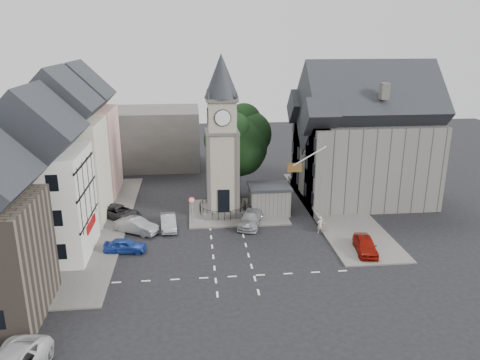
{
  "coord_description": "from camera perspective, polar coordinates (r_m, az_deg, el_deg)",
  "views": [
    {
      "loc": [
        -2.93,
        -37.71,
        17.94
      ],
      "look_at": [
        1.5,
        5.0,
        4.53
      ],
      "focal_mm": 35.0,
      "sensor_mm": 36.0,
      "label": 1
    }
  ],
  "objects": [
    {
      "name": "car_east_red",
      "position": [
        41.72,
        15.04,
        -7.69
      ],
      "size": [
        2.26,
        4.35,
        1.41
      ],
      "primitive_type": "imported",
      "rotation": [
        0.0,
        0.0,
        -0.15
      ],
      "color": "maroon",
      "rests_on": "ground"
    },
    {
      "name": "car_west_blue",
      "position": [
        41.68,
        -13.83,
        -7.76
      ],
      "size": [
        3.7,
        1.74,
        1.23
      ],
      "primitive_type": "imported",
      "rotation": [
        0.0,
        0.0,
        1.49
      ],
      "color": "#1B3996",
      "rests_on": "ground"
    },
    {
      "name": "flagpole",
      "position": [
        44.48,
        8.5,
        2.92
      ],
      "size": [
        3.68,
        0.1,
        2.74
      ],
      "color": "white",
      "rests_on": "ground"
    },
    {
      "name": "road_markings",
      "position": [
        36.98,
        -0.64,
        -11.67
      ],
      "size": [
        20.0,
        8.0,
        0.01
      ],
      "primitive_type": "cube",
      "color": "silver",
      "rests_on": "ground"
    },
    {
      "name": "warning_sign_post",
      "position": [
        45.99,
        -5.9,
        -3.0
      ],
      "size": [
        0.7,
        0.19,
        2.85
      ],
      "color": "black",
      "rests_on": "ground"
    },
    {
      "name": "east_boundary_wall",
      "position": [
        52.24,
        7.87,
        -2.38
      ],
      "size": [
        0.4,
        16.0,
        0.9
      ],
      "primitive_type": "cube",
      "color": "#64625C",
      "rests_on": "ground"
    },
    {
      "name": "car_island_east",
      "position": [
        45.92,
        1.31,
        -4.71
      ],
      "size": [
        3.36,
        5.2,
        1.4
      ],
      "primitive_type": "imported",
      "rotation": [
        0.0,
        0.0,
        -0.31
      ],
      "color": "#9D9EA4",
      "rests_on": "ground"
    },
    {
      "name": "car_west_grey",
      "position": [
        49.01,
        -14.44,
        -3.85
      ],
      "size": [
        5.16,
        4.88,
        1.35
      ],
      "primitive_type": "imported",
      "rotation": [
        0.0,
        0.0,
        0.86
      ],
      "color": "#28282A",
      "rests_on": "ground"
    },
    {
      "name": "central_island",
      "position": [
        49.27,
        -0.36,
        -3.91
      ],
      "size": [
        10.0,
        8.0,
        0.16
      ],
      "primitive_type": "cube",
      "color": "#595651",
      "rests_on": "ground"
    },
    {
      "name": "terrace_tudor",
      "position": [
        41.45,
        -23.3,
        -0.59
      ],
      "size": [
        8.1,
        7.6,
        12.0
      ],
      "color": "silver",
      "rests_on": "ground"
    },
    {
      "name": "pavement_east",
      "position": [
        51.3,
        11.42,
        -3.4
      ],
      "size": [
        6.0,
        26.0,
        0.14
      ],
      "primitive_type": "cube",
      "color": "#595651",
      "rests_on": "ground"
    },
    {
      "name": "backdrop_west",
      "position": [
        67.78,
        -13.53,
        4.99
      ],
      "size": [
        20.0,
        10.0,
        8.0
      ],
      "primitive_type": "cube",
      "color": "#4C4944",
      "rests_on": "ground"
    },
    {
      "name": "pedestrian",
      "position": [
        44.8,
        9.72,
        -5.41
      ],
      "size": [
        0.68,
        0.55,
        1.61
      ],
      "primitive_type": "imported",
      "rotation": [
        0.0,
        0.0,
        3.47
      ],
      "color": "beige",
      "rests_on": "ground"
    },
    {
      "name": "terrace_pink",
      "position": [
        56.32,
        -18.75,
        4.79
      ],
      "size": [
        8.1,
        7.6,
        12.8
      ],
      "color": "#DD9E98",
      "rests_on": "ground"
    },
    {
      "name": "terrace_cream",
      "position": [
        48.75,
        -20.71,
        2.74
      ],
      "size": [
        8.1,
        7.6,
        12.8
      ],
      "color": "beige",
      "rests_on": "ground"
    },
    {
      "name": "clock_tower",
      "position": [
        46.84,
        -2.21,
        5.23
      ],
      "size": [
        4.86,
        4.86,
        16.25
      ],
      "color": "#4C4944",
      "rests_on": "ground"
    },
    {
      "name": "ground",
      "position": [
        41.86,
        -1.35,
        -8.04
      ],
      "size": [
        120.0,
        120.0,
        0.0
      ],
      "primitive_type": "plane",
      "color": "black",
      "rests_on": "ground"
    },
    {
      "name": "car_west_silver",
      "position": [
        45.25,
        -12.51,
        -5.47
      ],
      "size": [
        4.5,
        3.49,
        1.43
      ],
      "primitive_type": "imported",
      "rotation": [
        0.0,
        0.0,
        1.04
      ],
      "color": "#96989D",
      "rests_on": "ground"
    },
    {
      "name": "east_building",
      "position": [
        53.4,
        14.57,
        4.15
      ],
      "size": [
        14.4,
        11.4,
        12.6
      ],
      "color": "#64625C",
      "rests_on": "ground"
    },
    {
      "name": "town_tree",
      "position": [
        52.12,
        -0.36,
        5.2
      ],
      "size": [
        7.2,
        7.2,
        10.8
      ],
      "color": "black",
      "rests_on": "ground"
    },
    {
      "name": "pavement_west",
      "position": [
        48.18,
        -17.0,
        -5.23
      ],
      "size": [
        6.0,
        30.0,
        0.14
      ],
      "primitive_type": "cube",
      "color": "#595651",
      "rests_on": "ground"
    },
    {
      "name": "stone_shelter",
      "position": [
        48.71,
        3.57,
        -2.36
      ],
      "size": [
        4.3,
        3.3,
        3.08
      ],
      "color": "#64625C",
      "rests_on": "ground"
    },
    {
      "name": "car_island_silver",
      "position": [
        45.68,
        -8.73,
        -5.09
      ],
      "size": [
        1.78,
        4.15,
        1.33
      ],
      "primitive_type": "imported",
      "rotation": [
        0.0,
        0.0,
        0.09
      ],
      "color": "#989CA0",
      "rests_on": "ground"
    }
  ]
}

